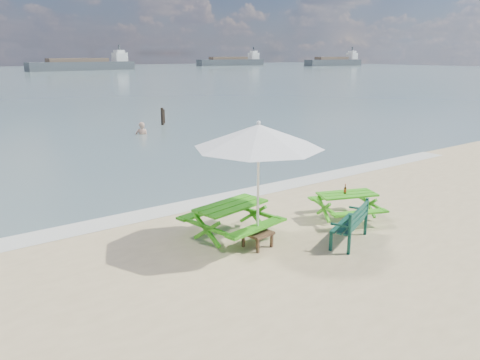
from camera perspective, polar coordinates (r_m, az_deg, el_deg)
foam_strip at (r=13.80m, az=-2.61°, el=-2.32°), size 22.00×0.90×0.01m
picnic_table_left at (r=10.83m, az=-1.10°, el=-5.14°), size 2.03×2.19×0.82m
picnic_table_right at (r=12.36m, az=12.85°, el=-3.20°), size 1.94×2.04×0.70m
park_bench at (r=10.92m, az=13.12°, el=-6.09°), size 1.46×0.99×0.86m
side_table at (r=10.43m, az=2.14°, el=-7.19°), size 0.63×0.63×0.36m
patio_umbrella at (r=9.78m, az=2.28°, el=5.36°), size 3.13×3.13×2.74m
beer_bottle at (r=12.19m, az=12.68°, el=-1.26°), size 0.06×0.06×0.25m
swimmer at (r=25.51m, az=-11.84°, el=4.93°), size 0.77×0.65×1.80m
mooring_pilings at (r=28.82m, az=-9.37°, el=7.46°), size 0.56×0.76×1.23m
cargo_ships at (r=142.50m, az=-10.04°, el=13.78°), size 158.97×32.35×4.40m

